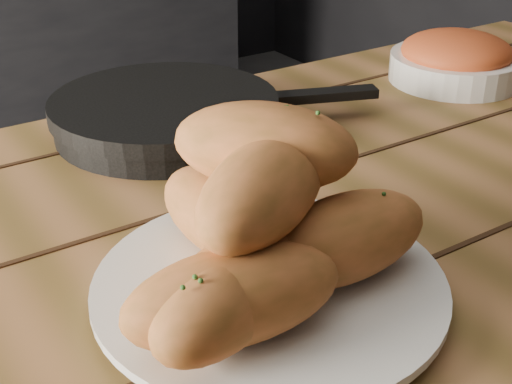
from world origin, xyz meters
name	(u,v)px	position (x,y,z in m)	size (l,w,h in m)	color
table	(283,321)	(0.24, -0.53, 0.65)	(1.63, 0.83, 0.75)	brown
plate	(269,288)	(0.18, -0.60, 0.76)	(0.29, 0.29, 0.02)	silver
bread_rolls	(261,229)	(0.17, -0.60, 0.82)	(0.28, 0.24, 0.14)	#C56636
skillet	(167,114)	(0.27, -0.24, 0.77)	(0.40, 0.28, 0.05)	black
bowl	(456,60)	(0.71, -0.31, 0.78)	(0.19, 0.19, 0.07)	white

